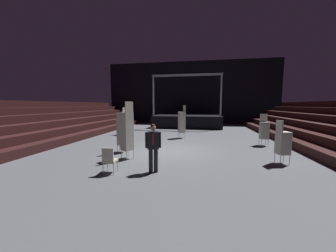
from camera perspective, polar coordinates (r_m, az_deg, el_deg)
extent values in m
cube|color=#515459|center=(10.03, 1.21, -7.71)|extent=(22.00, 30.00, 0.10)
cube|color=black|center=(24.70, 6.75, 10.12)|extent=(22.00, 0.30, 8.00)
cube|color=black|center=(13.70, -27.82, -3.45)|extent=(0.75, 24.00, 0.45)
cube|color=black|center=(14.11, -30.32, -1.47)|extent=(0.75, 24.00, 0.45)
cube|color=black|center=(14.56, -32.67, 0.39)|extent=(0.75, 24.00, 0.45)
cube|color=black|center=(15.04, -34.87, 2.14)|extent=(0.75, 24.00, 0.45)
cube|color=black|center=(15.57, -36.93, 3.77)|extent=(0.75, 24.00, 0.45)
cube|color=black|center=(16.12, -38.87, 5.29)|extent=(0.75, 24.00, 0.45)
cube|color=black|center=(12.08, 36.47, -5.22)|extent=(0.75, 24.00, 0.45)
cube|color=black|center=(12.36, 39.73, -3.09)|extent=(0.75, 24.00, 0.45)
cube|color=black|center=(20.27, 5.86, 1.43)|extent=(7.22, 3.52, 1.28)
cylinder|color=#9EA0A8|center=(19.28, -4.53, 9.13)|extent=(0.16, 0.16, 4.06)
cylinder|color=#9EA0A8|center=(18.74, 16.03, 8.98)|extent=(0.16, 0.16, 4.06)
cube|color=#9EA0A8|center=(18.92, 5.67, 15.35)|extent=(6.92, 0.20, 0.20)
cylinder|color=black|center=(19.38, -3.84, 14.49)|extent=(0.18, 0.18, 0.22)
cylinder|color=black|center=(19.00, 2.44, 14.67)|extent=(0.18, 0.18, 0.22)
cylinder|color=black|center=(18.83, 8.92, 14.67)|extent=(0.18, 0.18, 0.22)
cylinder|color=black|center=(18.89, 15.42, 14.49)|extent=(0.18, 0.18, 0.22)
cylinder|color=black|center=(6.75, -3.77, -10.55)|extent=(0.15, 0.15, 0.86)
cylinder|color=black|center=(6.76, -5.33, -10.56)|extent=(0.15, 0.15, 0.86)
cube|color=silver|center=(6.52, -4.62, -4.50)|extent=(0.20, 0.14, 0.61)
cube|color=black|center=(6.58, -4.61, -4.40)|extent=(0.44, 0.32, 0.61)
cube|color=maroon|center=(6.45, -4.63, -3.96)|extent=(0.06, 0.03, 0.39)
cylinder|color=black|center=(6.57, -2.55, -4.28)|extent=(0.12, 0.12, 0.56)
cylinder|color=black|center=(6.58, -6.66, -4.31)|extent=(0.12, 0.12, 0.56)
sphere|color=#936B4C|center=(6.51, -4.64, -0.54)|extent=(0.20, 0.20, 0.20)
sphere|color=black|center=(6.50, -4.65, -0.06)|extent=(0.17, 0.17, 0.17)
cylinder|color=#B2B5BA|center=(13.38, 3.70, -3.04)|extent=(0.02, 0.02, 0.40)
cylinder|color=#B2B5BA|center=(13.73, 3.21, -2.79)|extent=(0.02, 0.02, 0.40)
cylinder|color=#B2B5BA|center=(13.50, 5.24, -2.97)|extent=(0.02, 0.02, 0.40)
cylinder|color=#B2B5BA|center=(13.85, 4.72, -2.72)|extent=(0.02, 0.02, 0.40)
cube|color=#B7B2A3|center=(13.58, 4.22, -1.87)|extent=(0.58, 0.58, 0.08)
cube|color=#B7B2A3|center=(13.56, 4.23, -1.51)|extent=(0.58, 0.58, 0.08)
cube|color=#B7B2A3|center=(13.55, 4.23, -1.16)|extent=(0.58, 0.58, 0.08)
cube|color=#B7B2A3|center=(13.54, 4.23, -0.80)|extent=(0.58, 0.58, 0.08)
cube|color=#B7B2A3|center=(13.53, 4.24, -0.45)|extent=(0.58, 0.58, 0.08)
cube|color=#B7B2A3|center=(13.52, 4.24, -0.09)|extent=(0.58, 0.58, 0.08)
cube|color=#B7B2A3|center=(13.51, 4.24, 0.27)|extent=(0.58, 0.58, 0.08)
cube|color=#B7B2A3|center=(13.50, 4.25, 0.63)|extent=(0.58, 0.58, 0.08)
cube|color=#B7B2A3|center=(13.49, 4.25, 0.99)|extent=(0.58, 0.58, 0.08)
cube|color=#B7B2A3|center=(13.49, 4.25, 1.35)|extent=(0.58, 0.58, 0.08)
cube|color=#B7B2A3|center=(13.48, 4.25, 1.71)|extent=(0.58, 0.58, 0.08)
cube|color=#B7B2A3|center=(13.47, 4.26, 2.07)|extent=(0.58, 0.58, 0.08)
cube|color=#B7B2A3|center=(13.47, 4.26, 2.43)|extent=(0.58, 0.58, 0.08)
cube|color=#B7B2A3|center=(13.46, 4.26, 2.79)|extent=(0.58, 0.58, 0.08)
cube|color=#B7B2A3|center=(13.45, 4.27, 3.15)|extent=(0.58, 0.58, 0.08)
cube|color=#B7B2A3|center=(13.45, 4.27, 3.51)|extent=(0.58, 0.58, 0.08)
cube|color=#B7B2A3|center=(13.45, 4.27, 3.87)|extent=(0.58, 0.58, 0.08)
cube|color=#B7B2A3|center=(13.44, 4.28, 4.24)|extent=(0.58, 0.58, 0.08)
cube|color=#B7B2A3|center=(13.50, 5.08, 5.39)|extent=(0.21, 0.39, 0.46)
cylinder|color=#B2B5BA|center=(15.67, -11.65, -1.76)|extent=(0.02, 0.02, 0.40)
cylinder|color=#B2B5BA|center=(15.41, -12.67, -1.92)|extent=(0.02, 0.02, 0.40)
cylinder|color=#B2B5BA|center=(15.94, -12.59, -1.65)|extent=(0.02, 0.02, 0.40)
cylinder|color=#B2B5BA|center=(15.69, -13.61, -1.80)|extent=(0.02, 0.02, 0.40)
cube|color=#B7B2A3|center=(15.64, -12.65, -0.90)|extent=(0.58, 0.58, 0.08)
cube|color=#B7B2A3|center=(15.63, -12.66, -0.59)|extent=(0.58, 0.58, 0.08)
cube|color=#B7B2A3|center=(15.62, -12.67, -0.29)|extent=(0.58, 0.58, 0.08)
cube|color=#B7B2A3|center=(15.61, -12.67, 0.02)|extent=(0.58, 0.58, 0.08)
cube|color=#B7B2A3|center=(15.61, -12.68, 0.33)|extent=(0.58, 0.58, 0.08)
cube|color=#B7B2A3|center=(15.60, -12.69, 0.64)|extent=(0.58, 0.58, 0.08)
cube|color=#B7B2A3|center=(15.59, -12.70, 0.96)|extent=(0.58, 0.58, 0.08)
cube|color=#B7B2A3|center=(15.58, -12.70, 1.27)|extent=(0.58, 0.58, 0.08)
cube|color=#B7B2A3|center=(15.57, -12.71, 1.58)|extent=(0.58, 0.58, 0.08)
cube|color=#B7B2A3|center=(15.57, -12.72, 1.89)|extent=(0.58, 0.58, 0.08)
cube|color=#B7B2A3|center=(15.56, -12.73, 2.20)|extent=(0.58, 0.58, 0.08)
cube|color=#B7B2A3|center=(15.55, -12.74, 2.51)|extent=(0.58, 0.58, 0.08)
cube|color=#B7B2A3|center=(15.55, -12.74, 2.83)|extent=(0.58, 0.58, 0.08)
cube|color=#B7B2A3|center=(15.54, -12.75, 3.14)|extent=(0.58, 0.58, 0.08)
cube|color=#B7B2A3|center=(15.54, -12.76, 3.45)|extent=(0.58, 0.58, 0.08)
cube|color=#B7B2A3|center=(15.54, -12.77, 3.77)|extent=(0.58, 0.58, 0.08)
cube|color=#B7B2A3|center=(15.67, -13.27, 4.77)|extent=(0.21, 0.39, 0.46)
cylinder|color=#B2B5BA|center=(10.06, -14.68, -6.42)|extent=(0.02, 0.02, 0.40)
cylinder|color=#B2B5BA|center=(9.97, -12.54, -6.48)|extent=(0.02, 0.02, 0.40)
cylinder|color=#B2B5BA|center=(9.70, -15.23, -6.92)|extent=(0.02, 0.02, 0.40)
cylinder|color=#B2B5BA|center=(9.61, -13.02, -6.98)|extent=(0.02, 0.02, 0.40)
cube|color=#B7B2A3|center=(9.78, -13.91, -5.31)|extent=(0.51, 0.51, 0.08)
cube|color=#B7B2A3|center=(9.76, -13.92, -4.82)|extent=(0.51, 0.51, 0.08)
cube|color=#B7B2A3|center=(9.75, -13.93, -4.33)|extent=(0.51, 0.51, 0.08)
cube|color=#B7B2A3|center=(9.73, -13.95, -3.84)|extent=(0.51, 0.51, 0.08)
cube|color=#B7B2A3|center=(9.72, -13.96, -3.35)|extent=(0.51, 0.51, 0.08)
cube|color=#B7B2A3|center=(9.70, -13.97, -2.85)|extent=(0.51, 0.51, 0.08)
cube|color=#B7B2A3|center=(9.69, -13.99, -2.36)|extent=(0.51, 0.51, 0.08)
cube|color=#B7B2A3|center=(9.68, -14.00, -1.86)|extent=(0.51, 0.51, 0.08)
cube|color=#B7B2A3|center=(9.67, -14.01, -1.36)|extent=(0.51, 0.51, 0.08)
cube|color=#B7B2A3|center=(9.66, -14.03, -0.86)|extent=(0.51, 0.51, 0.08)
cube|color=#B7B2A3|center=(9.65, -14.04, -0.36)|extent=(0.51, 0.51, 0.08)
cube|color=#B7B2A3|center=(9.64, -14.06, 0.14)|extent=(0.51, 0.51, 0.08)
cube|color=#B7B2A3|center=(9.63, -14.07, 0.64)|extent=(0.51, 0.51, 0.08)
cube|color=#B7B2A3|center=(9.62, -14.08, 1.15)|extent=(0.51, 0.51, 0.08)
cube|color=#B7B2A3|center=(9.41, -14.41, 2.69)|extent=(0.41, 0.12, 0.46)
cylinder|color=#B2B5BA|center=(9.32, 31.99, -8.23)|extent=(0.02, 0.02, 0.40)
cylinder|color=#B2B5BA|center=(9.02, 33.35, -8.78)|extent=(0.02, 0.02, 0.40)
cylinder|color=#B2B5BA|center=(9.11, 29.99, -8.43)|extent=(0.02, 0.02, 0.40)
cylinder|color=#B2B5BA|center=(8.81, 31.32, -9.01)|extent=(0.02, 0.02, 0.40)
cube|color=#B7B2A3|center=(9.01, 31.75, -7.12)|extent=(0.52, 0.52, 0.08)
cube|color=#B7B2A3|center=(8.99, 31.79, -6.59)|extent=(0.52, 0.52, 0.08)
cube|color=#B7B2A3|center=(8.97, 31.82, -6.06)|extent=(0.52, 0.52, 0.08)
cube|color=#B7B2A3|center=(8.95, 31.85, -5.53)|extent=(0.52, 0.52, 0.08)
cube|color=#B7B2A3|center=(8.94, 31.88, -4.99)|extent=(0.52, 0.52, 0.08)
cube|color=#B7B2A3|center=(8.92, 31.92, -4.46)|extent=(0.52, 0.52, 0.08)
cube|color=#B7B2A3|center=(8.91, 31.95, -3.92)|extent=(0.52, 0.52, 0.08)
cube|color=#B7B2A3|center=(8.89, 31.98, -3.38)|extent=(0.52, 0.52, 0.08)
cube|color=#B7B2A3|center=(8.88, 32.02, -2.84)|extent=(0.52, 0.52, 0.08)
cube|color=#B7B2A3|center=(8.87, 32.05, -2.30)|extent=(0.52, 0.52, 0.08)
cube|color=#B7B2A3|center=(8.86, 32.08, -1.75)|extent=(0.52, 0.52, 0.08)
cube|color=#B7B2A3|center=(8.72, 31.13, -0.01)|extent=(0.14, 0.41, 0.46)
cylinder|color=#B2B5BA|center=(12.36, 28.47, -4.61)|extent=(0.02, 0.02, 0.40)
cylinder|color=#B2B5BA|center=(12.23, 26.80, -4.63)|extent=(0.02, 0.02, 0.40)
cylinder|color=#B2B5BA|center=(12.71, 27.86, -4.29)|extent=(0.02, 0.02, 0.40)
cylinder|color=#B2B5BA|center=(12.58, 26.23, -4.31)|extent=(0.02, 0.02, 0.40)
cube|color=#B7B2A3|center=(12.43, 27.40, -3.36)|extent=(0.46, 0.46, 0.08)
cube|color=#B7B2A3|center=(12.42, 27.42, -2.97)|extent=(0.46, 0.46, 0.08)
cube|color=#B7B2A3|center=(12.40, 27.44, -2.58)|extent=(0.46, 0.46, 0.08)
cube|color=#B7B2A3|center=(12.39, 27.46, -2.20)|extent=(0.46, 0.46, 0.08)
cube|color=#B7B2A3|center=(12.38, 27.48, -1.81)|extent=(0.46, 0.46, 0.08)
cube|color=#B7B2A3|center=(12.37, 27.50, -1.42)|extent=(0.46, 0.46, 0.08)
cube|color=#B7B2A3|center=(12.36, 27.52, -1.03)|extent=(0.46, 0.46, 0.08)
cube|color=#B7B2A3|center=(12.35, 27.54, -0.64)|extent=(0.46, 0.46, 0.08)
cube|color=#B7B2A3|center=(12.34, 27.56, -0.24)|extent=(0.46, 0.46, 0.08)
cube|color=#B7B2A3|center=(12.33, 27.58, 0.15)|extent=(0.46, 0.46, 0.08)
cube|color=#B7B2A3|center=(12.32, 27.60, 0.54)|extent=(0.46, 0.46, 0.08)
cube|color=#B7B2A3|center=(12.32, 27.62, 0.93)|extent=(0.46, 0.46, 0.08)
cube|color=#B7B2A3|center=(12.48, 27.39, 2.27)|extent=(0.41, 0.07, 0.46)
cylinder|color=#B2B5BA|center=(8.66, -14.18, -8.51)|extent=(0.02, 0.02, 0.40)
cylinder|color=#B2B5BA|center=(8.88, -12.18, -8.08)|extent=(0.02, 0.02, 0.40)
cylinder|color=#B2B5BA|center=(8.36, -12.63, -9.00)|extent=(0.02, 0.02, 0.40)
cylinder|color=#B2B5BA|center=(8.59, -10.60, -8.54)|extent=(0.02, 0.02, 0.40)
cube|color=#B7B2A3|center=(8.56, -12.44, -6.96)|extent=(0.60, 0.60, 0.08)
cube|color=#B7B2A3|center=(8.54, -12.45, -6.40)|extent=(0.60, 0.60, 0.08)
cube|color=#B7B2A3|center=(8.52, -12.47, -5.84)|extent=(0.60, 0.60, 0.08)
cube|color=#B7B2A3|center=(8.50, -12.48, -5.28)|extent=(0.60, 0.60, 0.08)
cube|color=#B7B2A3|center=(8.49, -12.50, -4.72)|extent=(0.60, 0.60, 0.08)
cube|color=#B7B2A3|center=(8.47, -12.51, -4.16)|extent=(0.60, 0.60, 0.08)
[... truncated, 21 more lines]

